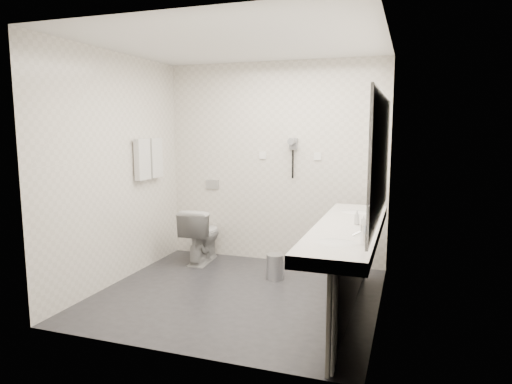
% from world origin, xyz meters
% --- Properties ---
extents(floor, '(2.80, 2.80, 0.00)m').
position_xyz_m(floor, '(0.00, 0.00, 0.00)').
color(floor, '#25252A').
rests_on(floor, ground).
extents(ceiling, '(2.80, 2.80, 0.00)m').
position_xyz_m(ceiling, '(0.00, 0.00, 2.50)').
color(ceiling, white).
rests_on(ceiling, wall_back).
extents(wall_back, '(2.80, 0.00, 2.80)m').
position_xyz_m(wall_back, '(0.00, 1.30, 1.25)').
color(wall_back, silver).
rests_on(wall_back, floor).
extents(wall_front, '(2.80, 0.00, 2.80)m').
position_xyz_m(wall_front, '(0.00, -1.30, 1.25)').
color(wall_front, silver).
rests_on(wall_front, floor).
extents(wall_left, '(0.00, 2.60, 2.60)m').
position_xyz_m(wall_left, '(-1.40, 0.00, 1.25)').
color(wall_left, silver).
rests_on(wall_left, floor).
extents(wall_right, '(0.00, 2.60, 2.60)m').
position_xyz_m(wall_right, '(1.40, 0.00, 1.25)').
color(wall_right, silver).
rests_on(wall_right, floor).
extents(vanity_counter, '(0.55, 2.20, 0.10)m').
position_xyz_m(vanity_counter, '(1.12, -0.20, 0.80)').
color(vanity_counter, white).
rests_on(vanity_counter, floor).
extents(vanity_panel, '(0.03, 2.15, 0.75)m').
position_xyz_m(vanity_panel, '(1.15, -0.20, 0.38)').
color(vanity_panel, gray).
rests_on(vanity_panel, floor).
extents(vanity_post_near, '(0.06, 0.06, 0.75)m').
position_xyz_m(vanity_post_near, '(1.18, -1.24, 0.38)').
color(vanity_post_near, silver).
rests_on(vanity_post_near, floor).
extents(vanity_post_far, '(0.06, 0.06, 0.75)m').
position_xyz_m(vanity_post_far, '(1.18, 0.84, 0.38)').
color(vanity_post_far, silver).
rests_on(vanity_post_far, floor).
extents(mirror, '(0.02, 2.20, 1.05)m').
position_xyz_m(mirror, '(1.39, -0.20, 1.45)').
color(mirror, '#B2BCC6').
rests_on(mirror, wall_right).
extents(basin_near, '(0.40, 0.31, 0.05)m').
position_xyz_m(basin_near, '(1.12, -0.85, 0.83)').
color(basin_near, white).
rests_on(basin_near, vanity_counter).
extents(basin_far, '(0.40, 0.31, 0.05)m').
position_xyz_m(basin_far, '(1.12, 0.45, 0.83)').
color(basin_far, white).
rests_on(basin_far, vanity_counter).
extents(faucet_near, '(0.04, 0.04, 0.15)m').
position_xyz_m(faucet_near, '(1.32, -0.85, 0.92)').
color(faucet_near, silver).
rests_on(faucet_near, vanity_counter).
extents(faucet_far, '(0.04, 0.04, 0.15)m').
position_xyz_m(faucet_far, '(1.32, 0.45, 0.92)').
color(faucet_far, silver).
rests_on(faucet_far, vanity_counter).
extents(soap_bottle_a, '(0.04, 0.04, 0.09)m').
position_xyz_m(soap_bottle_a, '(1.26, -0.17, 0.90)').
color(soap_bottle_a, silver).
rests_on(soap_bottle_a, vanity_counter).
extents(soap_bottle_c, '(0.06, 0.06, 0.13)m').
position_xyz_m(soap_bottle_c, '(1.20, -0.16, 0.92)').
color(soap_bottle_c, silver).
rests_on(soap_bottle_c, vanity_counter).
extents(glass_left, '(0.08, 0.08, 0.12)m').
position_xyz_m(glass_left, '(1.30, 0.10, 0.91)').
color(glass_left, silver).
rests_on(glass_left, vanity_counter).
extents(toilet, '(0.43, 0.71, 0.69)m').
position_xyz_m(toilet, '(-0.85, 0.93, 0.35)').
color(toilet, white).
rests_on(toilet, floor).
extents(flush_plate, '(0.18, 0.02, 0.12)m').
position_xyz_m(flush_plate, '(-0.85, 1.29, 0.95)').
color(flush_plate, '#B2B5BA').
rests_on(flush_plate, wall_back).
extents(pedal_bin, '(0.25, 0.25, 0.27)m').
position_xyz_m(pedal_bin, '(0.23, 0.58, 0.14)').
color(pedal_bin, '#B2B5BA').
rests_on(pedal_bin, floor).
extents(bin_lid, '(0.19, 0.19, 0.02)m').
position_xyz_m(bin_lid, '(0.23, 0.58, 0.28)').
color(bin_lid, '#B2B5BA').
rests_on(bin_lid, pedal_bin).
extents(towel_rail, '(0.02, 0.62, 0.02)m').
position_xyz_m(towel_rail, '(-1.35, 0.55, 1.55)').
color(towel_rail, silver).
rests_on(towel_rail, wall_left).
extents(towel_near, '(0.07, 0.24, 0.48)m').
position_xyz_m(towel_near, '(-1.34, 0.41, 1.33)').
color(towel_near, silver).
rests_on(towel_near, towel_rail).
extents(towel_far, '(0.07, 0.24, 0.48)m').
position_xyz_m(towel_far, '(-1.34, 0.69, 1.33)').
color(towel_far, silver).
rests_on(towel_far, towel_rail).
extents(dryer_cradle, '(0.10, 0.04, 0.14)m').
position_xyz_m(dryer_cradle, '(0.25, 1.27, 1.50)').
color(dryer_cradle, gray).
rests_on(dryer_cradle, wall_back).
extents(dryer_barrel, '(0.08, 0.14, 0.08)m').
position_xyz_m(dryer_barrel, '(0.25, 1.20, 1.53)').
color(dryer_barrel, gray).
rests_on(dryer_barrel, dryer_cradle).
extents(dryer_cord, '(0.02, 0.02, 0.35)m').
position_xyz_m(dryer_cord, '(0.25, 1.26, 1.25)').
color(dryer_cord, black).
rests_on(dryer_cord, dryer_cradle).
extents(switch_plate_a, '(0.09, 0.02, 0.09)m').
position_xyz_m(switch_plate_a, '(-0.15, 1.29, 1.35)').
color(switch_plate_a, white).
rests_on(switch_plate_a, wall_back).
extents(switch_plate_b, '(0.09, 0.02, 0.09)m').
position_xyz_m(switch_plate_b, '(0.55, 1.29, 1.35)').
color(switch_plate_b, white).
rests_on(switch_plate_b, wall_back).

